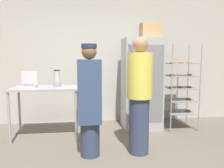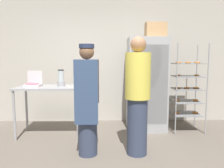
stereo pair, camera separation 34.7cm
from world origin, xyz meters
name	(u,v)px [view 1 (the left image)]	position (x,y,z in m)	size (l,w,h in m)	color
ground_plane	(108,166)	(0.00, 0.00, 0.00)	(14.00, 14.00, 0.00)	#6B6056
back_wall	(98,59)	(0.00, 2.20, 1.41)	(6.40, 0.12, 2.81)	#B7B2A8
refrigerator	(142,84)	(0.84, 1.54, 0.91)	(0.74, 0.67, 1.81)	#9EA0A5
baking_rack	(180,87)	(1.62, 1.44, 0.83)	(0.59, 0.53, 1.68)	#93969B
prep_counter	(46,93)	(-0.99, 1.20, 0.80)	(1.16, 0.65, 0.91)	#9EA0A5
donut_box	(28,85)	(-1.27, 1.16, 0.96)	(0.27, 0.24, 0.28)	silver
blender_pitcher	(57,79)	(-0.79, 1.25, 1.04)	(0.13, 0.13, 0.30)	#99999E
cardboard_storage_box	(150,31)	(0.98, 1.48, 1.95)	(0.39, 0.30, 0.29)	tan
person_baker	(90,99)	(-0.23, 0.35, 0.84)	(0.34, 0.36, 1.61)	#333D56
person_customer	(139,95)	(0.50, 0.36, 0.88)	(0.37, 0.37, 1.72)	#333D56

